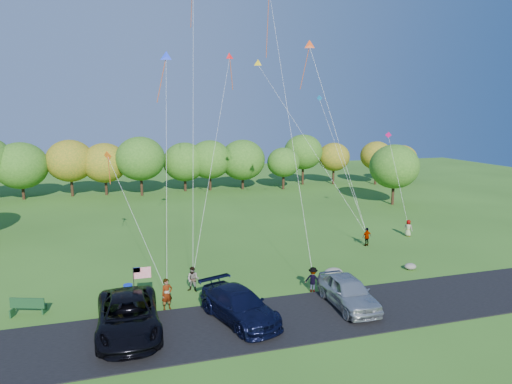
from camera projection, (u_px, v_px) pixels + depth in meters
The scene contains 17 objects.
ground at pixel (260, 293), 28.95m from camera, with size 140.00×140.00×0.00m, color #2F5B1A.
asphalt_lane at pixel (282, 319), 25.17m from camera, with size 44.00×6.00×0.06m, color black.
treeline at pixel (174, 161), 61.59m from camera, with size 76.44×27.60×8.07m.
minivan_dark at pixel (128, 316), 23.41m from camera, with size 3.10×6.73×1.87m, color black.
minivan_navy at pixel (239, 305), 24.86m from camera, with size 2.38×5.86×1.70m, color black.
minivan_silver at pixel (348, 291), 26.68m from camera, with size 2.12×5.27×1.80m, color #A7ADB2.
flyer_a at pixel (167, 294), 26.36m from camera, with size 0.68×0.45×1.86m, color #4C4C59.
flyer_b at pixel (193, 279), 29.04m from camera, with size 0.79×0.62×1.63m, color #4C4C59.
flyer_c at pixel (313, 280), 28.98m from camera, with size 1.05×0.61×1.63m, color #4C4C59.
flyer_d at pixel (367, 237), 38.95m from camera, with size 0.94×0.39×1.61m, color #4C4C59.
flyer_e at pixel (408, 228), 42.02m from camera, with size 0.75×0.49×1.53m, color #4C4C59.
park_bench at pixel (28, 306), 25.58m from camera, with size 1.91×0.96×1.10m.
trash_barrel at pixel (128, 291), 28.19m from camera, with size 0.55×0.55×0.82m, color #0C26B6.
flag_assembly at pixel (139, 278), 25.83m from camera, with size 1.00×0.65×2.71m.
boulder_near at pixel (334, 273), 31.60m from camera, with size 1.32×1.04×0.66m, color #9E9B8A.
boulder_far at pixel (410, 266), 33.19m from camera, with size 0.87×0.73×0.46m, color gray.
kites_aloft at pixel (245, 22), 38.53m from camera, with size 26.64×10.42×16.01m.
Camera 1 is at (-8.15, -26.16, 11.33)m, focal length 32.00 mm.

